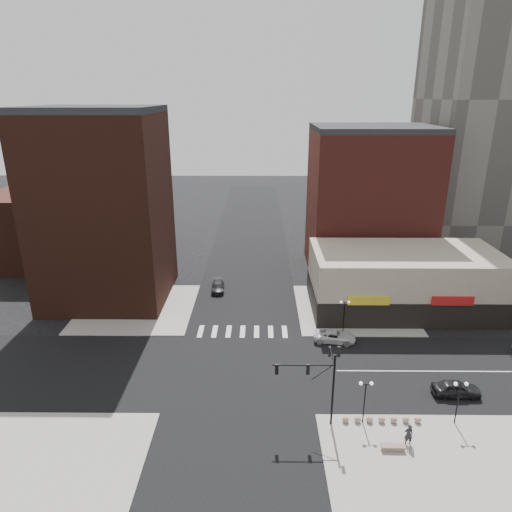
{
  "coord_description": "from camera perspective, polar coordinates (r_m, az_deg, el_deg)",
  "views": [
    {
      "loc": [
        1.98,
        -40.75,
        27.19
      ],
      "look_at": [
        1.56,
        4.71,
        11.0
      ],
      "focal_mm": 32.0,
      "sensor_mm": 36.0,
      "label": 1
    }
  ],
  "objects": [
    {
      "name": "sidewalk_se",
      "position": [
        40.6,
        22.66,
        -24.18
      ],
      "size": [
        18.0,
        14.0,
        0.12
      ],
      "primitive_type": "cube",
      "color": "gray",
      "rests_on": "ground"
    },
    {
      "name": "road_ns",
      "position": [
        49.02,
        -1.93,
        -14.08
      ],
      "size": [
        14.0,
        200.0,
        0.02
      ],
      "primitive_type": "cube",
      "color": "black",
      "rests_on": "ground"
    },
    {
      "name": "road_ew",
      "position": [
        49.02,
        -1.93,
        -14.08
      ],
      "size": [
        200.0,
        14.0,
        0.02
      ],
      "primitive_type": "cube",
      "color": "black",
      "rests_on": "ground"
    },
    {
      "name": "white_suv",
      "position": [
        54.44,
        9.8,
        -9.87
      ],
      "size": [
        5.06,
        2.85,
        1.33
      ],
      "primitive_type": "imported",
      "rotation": [
        0.0,
        0.0,
        1.43
      ],
      "color": "silver",
      "rests_on": "ground"
    },
    {
      "name": "dark_sedan_east",
      "position": [
        48.99,
        23.75,
        -14.93
      ],
      "size": [
        4.53,
        1.91,
        1.53
      ],
      "primitive_type": "imported",
      "rotation": [
        0.0,
        0.0,
        1.55
      ],
      "color": "black",
      "rests_on": "ground"
    },
    {
      "name": "street_lamp_se_b",
      "position": [
        43.97,
        24.11,
        -15.27
      ],
      "size": [
        1.22,
        0.32,
        4.16
      ],
      "color": "black",
      "rests_on": "sidewalk_se"
    },
    {
      "name": "building_nw",
      "position": [
        64.55,
        -18.53,
        5.43
      ],
      "size": [
        16.0,
        15.0,
        25.0
      ],
      "primitive_type": "cube",
      "color": "#3A1B12",
      "rests_on": "ground"
    },
    {
      "name": "street_lamp_se_a",
      "position": [
        41.53,
        13.52,
        -16.15
      ],
      "size": [
        1.22,
        0.32,
        4.16
      ],
      "color": "black",
      "rests_on": "sidewalk_se"
    },
    {
      "name": "building_ne_midrise",
      "position": [
        74.07,
        13.89,
        6.41
      ],
      "size": [
        18.0,
        15.0,
        22.0
      ],
      "primitive_type": "cube",
      "color": "maroon",
      "rests_on": "ground"
    },
    {
      "name": "building_ne_row",
      "position": [
        63.56,
        17.94,
        -3.48
      ],
      "size": [
        24.2,
        12.2,
        8.0
      ],
      "color": "#B6AA91",
      "rests_on": "ground"
    },
    {
      "name": "dark_sedan_north",
      "position": [
        66.89,
        -4.79,
        -3.85
      ],
      "size": [
        2.04,
        4.56,
        1.3
      ],
      "primitive_type": "imported",
      "rotation": [
        0.0,
        0.0,
        0.05
      ],
      "color": "black",
      "rests_on": "ground"
    },
    {
      "name": "stone_bench",
      "position": [
        41.27,
        16.75,
        -21.94
      ],
      "size": [
        1.96,
        0.64,
        0.45
      ],
      "rotation": [
        0.0,
        0.0,
        -0.02
      ],
      "color": "#856A5C",
      "rests_on": "sidewalk_se"
    },
    {
      "name": "pedestrian",
      "position": [
        41.71,
        18.54,
        -20.39
      ],
      "size": [
        0.7,
        0.47,
        1.89
      ],
      "primitive_type": "imported",
      "rotation": [
        0.0,
        0.0,
        3.12
      ],
      "color": "#242227",
      "rests_on": "sidewalk_se"
    },
    {
      "name": "bollard_row",
      "position": [
        43.63,
        15.44,
        -19.1
      ],
      "size": [
        6.87,
        0.57,
        0.57
      ],
      "color": "gray",
      "rests_on": "sidewalk_se"
    },
    {
      "name": "sidewalk_sw",
      "position": [
        41.19,
        -25.54,
        -23.92
      ],
      "size": [
        15.0,
        15.0,
        0.12
      ],
      "primitive_type": "cube",
      "color": "gray",
      "rests_on": "ground"
    },
    {
      "name": "street_lamp_ne",
      "position": [
        55.21,
        11.01,
        -6.44
      ],
      "size": [
        1.22,
        0.32,
        4.16
      ],
      "color": "black",
      "rests_on": "sidewalk_ne"
    },
    {
      "name": "sidewalk_nw",
      "position": [
        63.72,
        -14.6,
        -6.28
      ],
      "size": [
        15.0,
        15.0,
        0.12
      ],
      "primitive_type": "cube",
      "color": "gray",
      "rests_on": "ground"
    },
    {
      "name": "sidewalk_ne",
      "position": [
        62.81,
        12.05,
        -6.45
      ],
      "size": [
        15.0,
        15.0,
        0.12
      ],
      "primitive_type": "cube",
      "color": "gray",
      "rests_on": "ground"
    },
    {
      "name": "traffic_signal",
      "position": [
        40.07,
        8.24,
        -14.32
      ],
      "size": [
        5.59,
        3.09,
        7.77
      ],
      "color": "black",
      "rests_on": "ground"
    },
    {
      "name": "ground",
      "position": [
        49.03,
        -1.93,
        -14.09
      ],
      "size": [
        240.0,
        240.0,
        0.0
      ],
      "primitive_type": "plane",
      "color": "black",
      "rests_on": "ground"
    },
    {
      "name": "building_nw_low",
      "position": [
        84.8,
        -23.15,
        3.53
      ],
      "size": [
        20.0,
        18.0,
        12.0
      ],
      "primitive_type": "cube",
      "color": "#3A1B12",
      "rests_on": "ground"
    }
  ]
}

